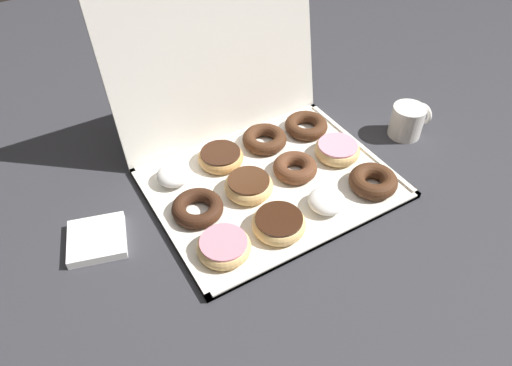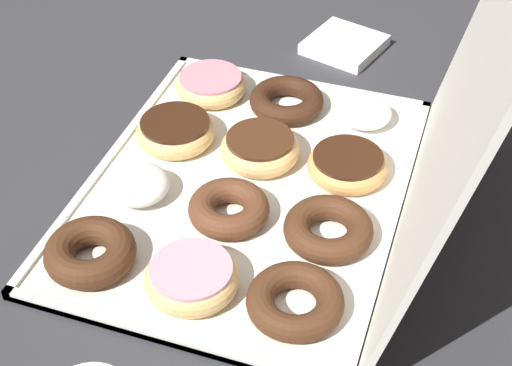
# 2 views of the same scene
# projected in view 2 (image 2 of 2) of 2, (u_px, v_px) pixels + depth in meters

# --- Properties ---
(ground_plane) EXTENTS (3.00, 3.00, 0.00)m
(ground_plane) POSITION_uv_depth(u_px,v_px,m) (246.00, 192.00, 1.08)
(ground_plane) COLOR #333338
(donut_box) EXTENTS (0.56, 0.43, 0.01)m
(donut_box) POSITION_uv_depth(u_px,v_px,m) (246.00, 189.00, 1.08)
(donut_box) COLOR silver
(donut_box) RESTS_ON ground
(box_lid_open) EXTENTS (0.56, 0.09, 0.41)m
(box_lid_open) POSITION_uv_depth(u_px,v_px,m) (458.00, 108.00, 0.88)
(box_lid_open) COLOR silver
(box_lid_open) RESTS_ON ground
(pink_frosted_donut_0) EXTENTS (0.12, 0.12, 0.04)m
(pink_frosted_donut_0) POSITION_uv_depth(u_px,v_px,m) (211.00, 84.00, 1.24)
(pink_frosted_donut_0) COLOR #E5B770
(pink_frosted_donut_0) RESTS_ON donut_box
(chocolate_frosted_donut_1) EXTENTS (0.12, 0.12, 0.04)m
(chocolate_frosted_donut_1) POSITION_uv_depth(u_px,v_px,m) (175.00, 131.00, 1.14)
(chocolate_frosted_donut_1) COLOR #E5B770
(chocolate_frosted_donut_1) RESTS_ON donut_box
(powdered_filled_donut_2) EXTENTS (0.09, 0.09, 0.04)m
(powdered_filled_donut_2) POSITION_uv_depth(u_px,v_px,m) (139.00, 184.00, 1.05)
(powdered_filled_donut_2) COLOR white
(powdered_filled_donut_2) RESTS_ON donut_box
(chocolate_cake_ring_donut_3) EXTENTS (0.12, 0.12, 0.04)m
(chocolate_cake_ring_donut_3) POSITION_uv_depth(u_px,v_px,m) (90.00, 252.00, 0.95)
(chocolate_cake_ring_donut_3) COLOR #472816
(chocolate_cake_ring_donut_3) RESTS_ON donut_box
(chocolate_cake_ring_donut_4) EXTENTS (0.12, 0.12, 0.03)m
(chocolate_cake_ring_donut_4) POSITION_uv_depth(u_px,v_px,m) (286.00, 100.00, 1.21)
(chocolate_cake_ring_donut_4) COLOR #381E11
(chocolate_cake_ring_donut_4) RESTS_ON donut_box
(chocolate_frosted_donut_5) EXTENTS (0.12, 0.12, 0.04)m
(chocolate_frosted_donut_5) POSITION_uv_depth(u_px,v_px,m) (260.00, 148.00, 1.11)
(chocolate_frosted_donut_5) COLOR #E5B770
(chocolate_frosted_donut_5) RESTS_ON donut_box
(chocolate_cake_ring_donut_6) EXTENTS (0.11, 0.11, 0.04)m
(chocolate_cake_ring_donut_6) POSITION_uv_depth(u_px,v_px,m) (228.00, 208.00, 1.02)
(chocolate_cake_ring_donut_6) COLOR #59331E
(chocolate_cake_ring_donut_6) RESTS_ON donut_box
(pink_frosted_donut_7) EXTENTS (0.12, 0.12, 0.04)m
(pink_frosted_donut_7) POSITION_uv_depth(u_px,v_px,m) (194.00, 278.00, 0.92)
(pink_frosted_donut_7) COLOR #E5B770
(pink_frosted_donut_7) RESTS_ON donut_box
(powdered_filled_donut_8) EXTENTS (0.08, 0.08, 0.04)m
(powdered_filled_donut_8) POSITION_uv_depth(u_px,v_px,m) (365.00, 112.00, 1.18)
(powdered_filled_donut_8) COLOR white
(powdered_filled_donut_8) RESTS_ON donut_box
(chocolate_frosted_donut_9) EXTENTS (0.11, 0.11, 0.03)m
(chocolate_frosted_donut_9) POSITION_uv_depth(u_px,v_px,m) (347.00, 165.00, 1.08)
(chocolate_frosted_donut_9) COLOR tan
(chocolate_frosted_donut_9) RESTS_ON donut_box
(chocolate_cake_ring_donut_10) EXTENTS (0.12, 0.12, 0.03)m
(chocolate_cake_ring_donut_10) POSITION_uv_depth(u_px,v_px,m) (328.00, 229.00, 0.99)
(chocolate_cake_ring_donut_10) COLOR #472816
(chocolate_cake_ring_donut_10) RESTS_ON donut_box
(chocolate_cake_ring_donut_11) EXTENTS (0.12, 0.12, 0.03)m
(chocolate_cake_ring_donut_11) POSITION_uv_depth(u_px,v_px,m) (295.00, 301.00, 0.90)
(chocolate_cake_ring_donut_11) COLOR #472816
(chocolate_cake_ring_donut_11) RESTS_ON donut_box
(napkin_stack) EXTENTS (0.15, 0.15, 0.02)m
(napkin_stack) POSITION_uv_depth(u_px,v_px,m) (345.00, 45.00, 1.36)
(napkin_stack) COLOR white
(napkin_stack) RESTS_ON ground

